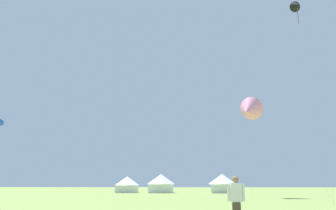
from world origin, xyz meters
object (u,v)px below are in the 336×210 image
at_px(person_spectator, 236,204).
at_px(festival_tent_left, 222,182).
at_px(festival_tent_center, 127,184).
at_px(festival_tent_right, 161,182).
at_px(kite_pink_delta, 249,110).
at_px(kite_black_delta, 297,6).

distance_m(person_spectator, festival_tent_left, 51.17).
bearing_deg(festival_tent_center, person_spectator, -72.99).
bearing_deg(festival_tent_right, kite_pink_delta, -55.55).
xyz_separation_m(kite_pink_delta, festival_tent_left, (-2.75, 20.20, -8.79)).
bearing_deg(festival_tent_center, festival_tent_right, -0.00).
relative_size(festival_tent_right, festival_tent_left, 1.01).
bearing_deg(kite_black_delta, festival_tent_right, 134.13).
relative_size(person_spectator, festival_tent_left, 0.34).
bearing_deg(festival_tent_right, person_spectator, -79.69).
relative_size(kite_black_delta, festival_tent_center, 5.53).
height_order(person_spectator, festival_tent_right, festival_tent_right).
distance_m(kite_pink_delta, person_spectator, 32.76).
bearing_deg(kite_pink_delta, person_spectator, -98.38).
xyz_separation_m(festival_tent_center, festival_tent_right, (6.34, -0.00, 0.22)).
bearing_deg(kite_pink_delta, festival_tent_center, 135.00).
xyz_separation_m(kite_pink_delta, festival_tent_center, (-20.20, 20.20, -9.00)).
distance_m(kite_black_delta, festival_tent_right, 37.11).
bearing_deg(festival_tent_left, festival_tent_center, 180.00).
relative_size(festival_tent_center, festival_tent_left, 0.89).
distance_m(kite_black_delta, festival_tent_left, 32.29).
distance_m(kite_black_delta, person_spectator, 39.55).
height_order(kite_black_delta, festival_tent_left, kite_black_delta).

